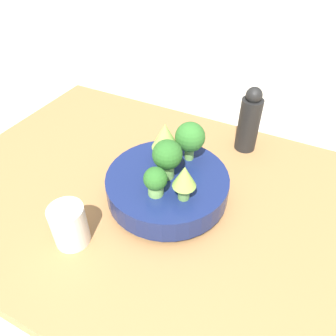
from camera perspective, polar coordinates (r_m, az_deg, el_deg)
ground_plane at (r=0.73m, az=0.57°, el=-7.69°), size 6.00×6.00×0.00m
table at (r=0.71m, az=0.58°, el=-6.63°), size 1.04×0.68×0.04m
bowl at (r=0.68m, az=-0.00°, el=-2.96°), size 0.25×0.25×0.06m
broccoli_floret_center at (r=0.63m, az=-0.00°, el=2.19°), size 0.06×0.06×0.09m
broccoli_floret_back at (r=0.60m, az=-2.20°, el=-2.22°), size 0.05×0.05×0.06m
broccoli_floret_front at (r=0.67m, az=3.87°, el=5.29°), size 0.06×0.06×0.09m
romanesco_piece_near at (r=0.67m, az=-0.51°, el=5.41°), size 0.06×0.06×0.09m
romanesco_piece_far at (r=0.58m, az=2.87°, el=-1.87°), size 0.04×0.04×0.08m
cup at (r=0.62m, az=-16.80°, el=-9.52°), size 0.06×0.06×0.08m
pepper_mill at (r=0.82m, az=13.96°, el=7.94°), size 0.05×0.05×0.17m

